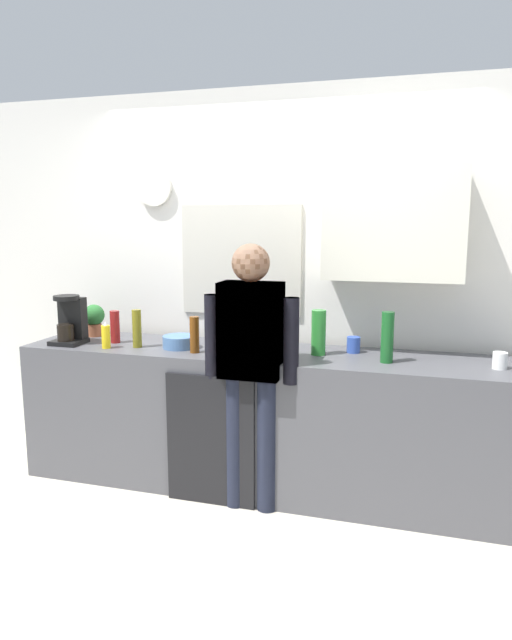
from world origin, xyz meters
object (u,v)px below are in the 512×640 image
bottle_olive_oil (137,329)px  cup_blue_mug (353,345)px  bottle_red_vinegar (115,327)px  dish_soap (106,336)px  bottle_dark_sauce (266,337)px  person_at_sink (251,356)px  mixing_bowl (180,342)px  person_guest (251,356)px  bottle_amber_beer (195,335)px  bottle_clear_soda (319,333)px  coffee_maker (70,322)px  cup_white_mug (500,361)px  bottle_green_wine (387,337)px  potted_plant (94,318)px

bottle_olive_oil → cup_blue_mug: (1.38, 0.25, -0.07)m
bottle_red_vinegar → dish_soap: bottle_red_vinegar is taller
bottle_dark_sauce → person_at_sink: (-0.00, -0.32, -0.05)m
mixing_bowl → person_guest: 0.62m
bottle_amber_beer → bottle_clear_soda: size_ratio=0.82×
coffee_maker → cup_white_mug: coffee_maker is taller
bottle_amber_beer → mixing_bowl: 0.19m
bottle_clear_soda → bottle_green_wine: bearing=-10.9°
bottle_red_vinegar → potted_plant: size_ratio=0.96×
bottle_clear_soda → bottle_dark_sauce: bearing=179.9°
dish_soap → person_at_sink: (1.02, -0.11, -0.04)m
bottle_amber_beer → person_at_sink: (0.42, -0.15, -0.07)m
bottle_amber_beer → mixing_bowl: size_ratio=1.05×
person_at_sink → person_guest: 0.00m
bottle_green_wine → cup_blue_mug: bearing=137.3°
potted_plant → person_guest: size_ratio=0.14×
bottle_olive_oil → person_guest: person_guest is taller
bottle_olive_oil → bottle_clear_soda: bearing=6.2°
coffee_maker → bottle_olive_oil: coffee_maker is taller
bottle_clear_soda → dish_soap: size_ratio=1.56×
bottle_dark_sauce → coffee_maker: bearing=-173.9°
cup_blue_mug → potted_plant: (-1.85, -0.00, 0.08)m
bottle_clear_soda → dish_soap: bottle_clear_soda is taller
bottle_olive_oil → potted_plant: bearing=152.7°
bottle_dark_sauce → bottle_red_vinegar: size_ratio=0.82×
cup_white_mug → potted_plant: potted_plant is taller
dish_soap → person_guest: 1.03m
bottle_green_wine → person_at_sink: bearing=-162.8°
cup_white_mug → mixing_bowl: size_ratio=0.43×
person_guest → cup_blue_mug: bearing=-122.7°
bottle_clear_soda → cup_white_mug: bottle_clear_soda is taller
mixing_bowl → dish_soap: (-0.45, -0.15, 0.04)m
coffee_maker → bottle_green_wine: coffee_maker is taller
coffee_maker → bottle_red_vinegar: bearing=19.8°
bottle_amber_beer → bottle_clear_soda: bottle_clear_soda is taller
coffee_maker → bottle_dark_sauce: size_ratio=1.83×
bottle_dark_sauce → dish_soap: (-1.02, -0.21, -0.01)m
bottle_amber_beer → cup_white_mug: (1.80, 0.11, -0.07)m
coffee_maker → bottle_red_vinegar: size_ratio=1.50×
dish_soap → cup_blue_mug: bearing=11.9°
bottle_dark_sauce → cup_white_mug: size_ratio=1.89×
cup_blue_mug → person_at_sink: 0.70m
person_at_sink → bottle_clear_soda: bearing=34.7°
bottle_red_vinegar → bottle_green_wine: size_ratio=0.73×
mixing_bowl → potted_plant: 0.77m
dish_soap → person_guest: size_ratio=0.11×
bottle_dark_sauce → cup_blue_mug: 0.56m
potted_plant → coffee_maker: bearing=-94.9°
bottle_clear_soda → bottle_olive_oil: bearing=-173.8°
cup_blue_mug → person_at_sink: person_at_sink is taller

